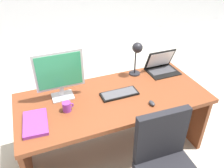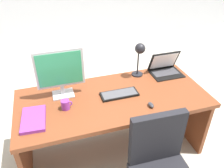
{
  "view_description": "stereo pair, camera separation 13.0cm",
  "coord_description": "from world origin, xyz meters",
  "px_view_note": "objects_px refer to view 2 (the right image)",
  "views": [
    {
      "loc": [
        -0.66,
        -1.64,
        2.01
      ],
      "look_at": [
        0.0,
        0.04,
        0.84
      ],
      "focal_mm": 36.82,
      "sensor_mm": 36.0,
      "label": 1
    },
    {
      "loc": [
        -0.54,
        -1.68,
        2.01
      ],
      "look_at": [
        0.0,
        0.04,
        0.84
      ],
      "focal_mm": 36.82,
      "sensor_mm": 36.0,
      "label": 2
    }
  ],
  "objects_px": {
    "coffee_mug": "(66,105)",
    "book": "(34,119)",
    "mouse": "(151,105)",
    "monitor": "(60,70)",
    "desk_lamp": "(140,53)",
    "laptop": "(165,66)",
    "keyboard": "(119,94)",
    "desk": "(112,109)"
  },
  "relations": [
    {
      "from": "keyboard",
      "to": "laptop",
      "type": "bearing_deg",
      "value": 23.5
    },
    {
      "from": "laptop",
      "to": "book",
      "type": "xyz_separation_m",
      "value": [
        -1.42,
        -0.4,
        -0.06
      ]
    },
    {
      "from": "coffee_mug",
      "to": "book",
      "type": "bearing_deg",
      "value": -164.44
    },
    {
      "from": "keyboard",
      "to": "mouse",
      "type": "xyz_separation_m",
      "value": [
        0.21,
        -0.25,
        0.01
      ]
    },
    {
      "from": "mouse",
      "to": "book",
      "type": "relative_size",
      "value": 0.24
    },
    {
      "from": "monitor",
      "to": "coffee_mug",
      "type": "bearing_deg",
      "value": -90.75
    },
    {
      "from": "laptop",
      "to": "coffee_mug",
      "type": "relative_size",
      "value": 3.37
    },
    {
      "from": "book",
      "to": "desk",
      "type": "bearing_deg",
      "value": 12.85
    },
    {
      "from": "keyboard",
      "to": "desk_lamp",
      "type": "distance_m",
      "value": 0.5
    },
    {
      "from": "monitor",
      "to": "book",
      "type": "relative_size",
      "value": 1.44
    },
    {
      "from": "desk",
      "to": "mouse",
      "type": "bearing_deg",
      "value": -46.17
    },
    {
      "from": "mouse",
      "to": "book",
      "type": "distance_m",
      "value": 1.02
    },
    {
      "from": "laptop",
      "to": "keyboard",
      "type": "xyz_separation_m",
      "value": [
        -0.62,
        -0.27,
        -0.06
      ]
    },
    {
      "from": "desk",
      "to": "keyboard",
      "type": "bearing_deg",
      "value": -29.89
    },
    {
      "from": "keyboard",
      "to": "coffee_mug",
      "type": "distance_m",
      "value": 0.52
    },
    {
      "from": "book",
      "to": "desk_lamp",
      "type": "bearing_deg",
      "value": 20.27
    },
    {
      "from": "mouse",
      "to": "coffee_mug",
      "type": "xyz_separation_m",
      "value": [
        -0.73,
        0.2,
        0.03
      ]
    },
    {
      "from": "keyboard",
      "to": "monitor",
      "type": "bearing_deg",
      "value": 162.11
    },
    {
      "from": "monitor",
      "to": "book",
      "type": "bearing_deg",
      "value": -133.54
    },
    {
      "from": "laptop",
      "to": "keyboard",
      "type": "distance_m",
      "value": 0.68
    },
    {
      "from": "keyboard",
      "to": "desk",
      "type": "bearing_deg",
      "value": 150.11
    },
    {
      "from": "desk",
      "to": "coffee_mug",
      "type": "height_order",
      "value": "coffee_mug"
    },
    {
      "from": "desk",
      "to": "book",
      "type": "height_order",
      "value": "book"
    },
    {
      "from": "mouse",
      "to": "book",
      "type": "bearing_deg",
      "value": 173.15
    },
    {
      "from": "desk",
      "to": "laptop",
      "type": "xyz_separation_m",
      "value": [
        0.69,
        0.23,
        0.26
      ]
    },
    {
      "from": "desk_lamp",
      "to": "book",
      "type": "height_order",
      "value": "desk_lamp"
    },
    {
      "from": "laptop",
      "to": "desk",
      "type": "bearing_deg",
      "value": -161.23
    },
    {
      "from": "book",
      "to": "coffee_mug",
      "type": "bearing_deg",
      "value": 15.56
    },
    {
      "from": "desk_lamp",
      "to": "book",
      "type": "bearing_deg",
      "value": -159.73
    },
    {
      "from": "monitor",
      "to": "desk_lamp",
      "type": "height_order",
      "value": "monitor"
    },
    {
      "from": "keyboard",
      "to": "book",
      "type": "bearing_deg",
      "value": -170.75
    },
    {
      "from": "book",
      "to": "laptop",
      "type": "bearing_deg",
      "value": 15.77
    },
    {
      "from": "keyboard",
      "to": "mouse",
      "type": "distance_m",
      "value": 0.33
    },
    {
      "from": "laptop",
      "to": "mouse",
      "type": "xyz_separation_m",
      "value": [
        -0.41,
        -0.52,
        -0.06
      ]
    },
    {
      "from": "desk",
      "to": "keyboard",
      "type": "distance_m",
      "value": 0.21
    },
    {
      "from": "laptop",
      "to": "desk_lamp",
      "type": "distance_m",
      "value": 0.37
    },
    {
      "from": "monitor",
      "to": "laptop",
      "type": "relative_size",
      "value": 1.41
    },
    {
      "from": "laptop",
      "to": "coffee_mug",
      "type": "height_order",
      "value": "laptop"
    },
    {
      "from": "mouse",
      "to": "coffee_mug",
      "type": "bearing_deg",
      "value": 164.77
    },
    {
      "from": "keyboard",
      "to": "coffee_mug",
      "type": "bearing_deg",
      "value": -174.24
    },
    {
      "from": "mouse",
      "to": "coffee_mug",
      "type": "relative_size",
      "value": 0.78
    },
    {
      "from": "desk",
      "to": "book",
      "type": "xyz_separation_m",
      "value": [
        -0.73,
        -0.17,
        0.2
      ]
    }
  ]
}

